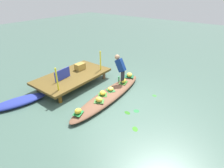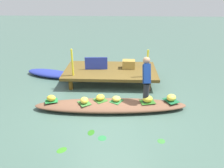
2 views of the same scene
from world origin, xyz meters
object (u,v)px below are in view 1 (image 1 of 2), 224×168
at_px(banana_bunch_1, 99,99).
at_px(produce_crate, 80,67).
at_px(banana_bunch_4, 123,81).
at_px(vendor_boat, 109,95).
at_px(banana_bunch_5, 103,93).
at_px(banana_bunch_0, 78,111).
at_px(banana_bunch_3, 129,75).
at_px(vendor_person, 121,67).
at_px(banana_bunch_2, 111,89).
at_px(market_banner, 62,74).
at_px(water_bottle, 119,79).
at_px(moored_boat, 19,102).

bearing_deg(banana_bunch_1, produce_crate, 60.73).
bearing_deg(banana_bunch_4, vendor_boat, -177.85).
distance_m(vendor_boat, produce_crate, 2.26).
bearing_deg(banana_bunch_5, banana_bunch_0, -175.52).
distance_m(banana_bunch_3, banana_bunch_5, 1.97).
distance_m(banana_bunch_3, vendor_person, 0.93).
height_order(banana_bunch_5, vendor_person, vendor_person).
xyz_separation_m(banana_bunch_2, market_banner, (-0.76, 1.91, 0.37)).
height_order(banana_bunch_3, market_banner, market_banner).
relative_size(vendor_boat, vendor_person, 3.48).
relative_size(banana_bunch_4, water_bottle, 1.11).
xyz_separation_m(moored_boat, produce_crate, (2.93, -0.21, 0.49)).
height_order(moored_boat, market_banner, market_banner).
distance_m(market_banner, produce_crate, 1.15).
height_order(banana_bunch_5, water_bottle, water_bottle).
xyz_separation_m(banana_bunch_4, water_bottle, (-0.05, 0.20, 0.03)).
distance_m(banana_bunch_0, water_bottle, 2.62).
bearing_deg(market_banner, vendor_boat, -76.56).
distance_m(banana_bunch_0, banana_bunch_2, 1.80).
bearing_deg(banana_bunch_5, banana_bunch_1, -155.87).
bearing_deg(banana_bunch_1, market_banner, 86.89).
relative_size(vendor_boat, moored_boat, 2.16).
bearing_deg(produce_crate, vendor_person, -78.18).
xyz_separation_m(vendor_boat, market_banner, (-0.60, 1.97, 0.55)).
distance_m(moored_boat, market_banner, 1.91).
height_order(moored_boat, produce_crate, produce_crate).
height_order(vendor_boat, banana_bunch_2, banana_bunch_2).
bearing_deg(water_bottle, banana_bunch_0, -174.36).
distance_m(moored_boat, banana_bunch_5, 3.09).
bearing_deg(banana_bunch_5, banana_bunch_4, -2.32).
distance_m(vendor_boat, banana_bunch_4, 1.04).
distance_m(moored_boat, banana_bunch_4, 4.12).
distance_m(banana_bunch_0, banana_bunch_3, 3.33).
xyz_separation_m(banana_bunch_2, produce_crate, (0.38, 2.08, 0.29)).
relative_size(banana_bunch_5, produce_crate, 0.57).
bearing_deg(banana_bunch_1, banana_bunch_0, 174.99).
bearing_deg(banana_bunch_0, banana_bunch_2, 2.24).
height_order(vendor_boat, banana_bunch_4, banana_bunch_4).
xyz_separation_m(moored_boat, banana_bunch_5, (2.10, -2.26, 0.20)).
height_order(vendor_person, market_banner, vendor_person).
xyz_separation_m(banana_bunch_1, produce_crate, (1.25, 2.23, 0.28)).
height_order(banana_bunch_0, banana_bunch_1, banana_bunch_0).
bearing_deg(vendor_boat, moored_boat, 132.69).
height_order(banana_bunch_3, banana_bunch_4, banana_bunch_4).
bearing_deg(banana_bunch_1, moored_boat, 124.45).
height_order(moored_boat, banana_bunch_3, banana_bunch_3).
height_order(banana_bunch_1, vendor_person, vendor_person).
xyz_separation_m(moored_boat, banana_bunch_3, (4.07, -2.20, 0.21)).
distance_m(banana_bunch_3, water_bottle, 0.72).
xyz_separation_m(water_bottle, produce_crate, (-0.42, 1.89, 0.24)).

